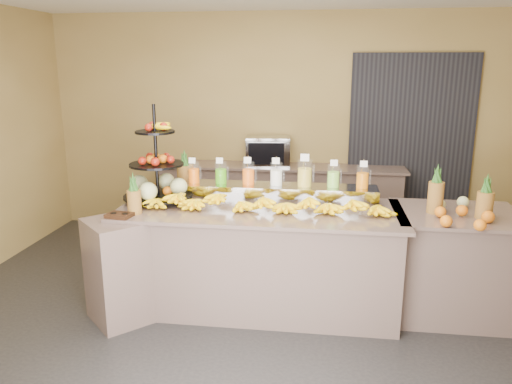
% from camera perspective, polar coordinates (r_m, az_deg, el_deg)
% --- Properties ---
extents(ground, '(6.00, 6.00, 0.00)m').
position_cam_1_polar(ground, '(4.48, -0.07, -14.49)').
color(ground, black).
rests_on(ground, ground).
extents(room_envelope, '(6.04, 5.02, 2.82)m').
position_cam_1_polar(room_envelope, '(4.69, 3.56, 10.84)').
color(room_envelope, olive).
rests_on(room_envelope, ground).
extents(buffet_counter, '(2.75, 1.25, 0.93)m').
position_cam_1_polar(buffet_counter, '(4.53, -1.08, -7.65)').
color(buffet_counter, gray).
rests_on(buffet_counter, ground).
extents(right_counter, '(1.08, 0.88, 0.93)m').
position_cam_1_polar(right_counter, '(4.75, 21.57, -7.59)').
color(right_counter, gray).
rests_on(right_counter, ground).
extents(back_ledge, '(3.10, 0.55, 0.93)m').
position_cam_1_polar(back_ledge, '(6.39, 2.69, -1.02)').
color(back_ledge, gray).
rests_on(back_ledge, ground).
extents(pitcher_tray, '(1.85, 0.30, 0.15)m').
position_cam_1_polar(pitcher_tray, '(4.63, 2.31, -0.11)').
color(pitcher_tray, gray).
rests_on(pitcher_tray, buffet_counter).
extents(juice_pitcher_orange_a, '(0.11, 0.11, 0.26)m').
position_cam_1_polar(juice_pitcher_orange_a, '(4.73, -7.12, 2.10)').
color(juice_pitcher_orange_a, silver).
rests_on(juice_pitcher_orange_a, pitcher_tray).
extents(juice_pitcher_green, '(0.11, 0.11, 0.26)m').
position_cam_1_polar(juice_pitcher_green, '(4.67, -4.03, 2.06)').
color(juice_pitcher_green, silver).
rests_on(juice_pitcher_green, pitcher_tray).
extents(juice_pitcher_orange_b, '(0.11, 0.12, 0.28)m').
position_cam_1_polar(juice_pitcher_orange_b, '(4.63, -0.88, 2.01)').
color(juice_pitcher_orange_b, silver).
rests_on(juice_pitcher_orange_b, pitcher_tray).
extents(juice_pitcher_milk, '(0.11, 0.12, 0.28)m').
position_cam_1_polar(juice_pitcher_milk, '(4.59, 2.33, 1.92)').
color(juice_pitcher_milk, silver).
rests_on(juice_pitcher_milk, pitcher_tray).
extents(juice_pitcher_lemon, '(0.13, 0.14, 0.32)m').
position_cam_1_polar(juice_pitcher_lemon, '(4.57, 5.58, 2.00)').
color(juice_pitcher_lemon, silver).
rests_on(juice_pitcher_lemon, pitcher_tray).
extents(juice_pitcher_lime, '(0.11, 0.12, 0.27)m').
position_cam_1_polar(juice_pitcher_lime, '(4.58, 8.83, 1.68)').
color(juice_pitcher_lime, silver).
rests_on(juice_pitcher_lime, pitcher_tray).
extents(juice_pitcher_orange_c, '(0.11, 0.12, 0.27)m').
position_cam_1_polar(juice_pitcher_orange_c, '(4.59, 12.08, 1.56)').
color(juice_pitcher_orange_c, silver).
rests_on(juice_pitcher_orange_c, pitcher_tray).
extents(banana_heap, '(2.16, 0.20, 0.18)m').
position_cam_1_polar(banana_heap, '(4.32, 0.72, -1.11)').
color(banana_heap, '#FFEA0C').
rests_on(banana_heap, buffet_counter).
extents(fruit_stand, '(0.72, 0.72, 0.89)m').
position_cam_1_polar(fruit_stand, '(4.66, -10.74, 1.66)').
color(fruit_stand, black).
rests_on(fruit_stand, buffet_counter).
extents(condiment_caddy, '(0.23, 0.18, 0.03)m').
position_cam_1_polar(condiment_caddy, '(4.31, -15.34, -2.58)').
color(condiment_caddy, black).
rests_on(condiment_caddy, buffet_counter).
extents(pineapple_left_a, '(0.12, 0.12, 0.36)m').
position_cam_1_polar(pineapple_left_a, '(4.35, -13.76, -0.74)').
color(pineapple_left_a, brown).
rests_on(pineapple_left_a, buffet_counter).
extents(pineapple_left_b, '(0.15, 0.15, 0.44)m').
position_cam_1_polar(pineapple_left_b, '(4.91, -8.11, 1.73)').
color(pineapple_left_b, brown).
rests_on(pineapple_left_b, buffet_counter).
extents(right_fruit_pile, '(0.51, 0.49, 0.27)m').
position_cam_1_polar(right_fruit_pile, '(4.40, 22.25, -1.84)').
color(right_fruit_pile, brown).
rests_on(right_fruit_pile, right_counter).
extents(oven_warmer, '(0.58, 0.43, 0.36)m').
position_cam_1_polar(oven_warmer, '(6.26, 1.38, 4.71)').
color(oven_warmer, gray).
rests_on(oven_warmer, back_ledge).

